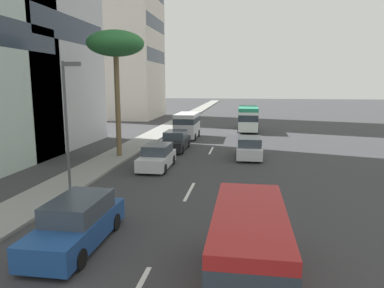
{
  "coord_description": "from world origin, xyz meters",
  "views": [
    {
      "loc": [
        -2.48,
        -2.82,
        5.6
      ],
      "look_at": [
        19.26,
        0.5,
        1.82
      ],
      "focal_mm": 33.15,
      "sensor_mm": 36.0,
      "label": 1
    }
  ],
  "objects": [
    {
      "name": "car_fourth",
      "position": [
        26.59,
        3.03,
        0.76
      ],
      "size": [
        4.79,
        1.92,
        1.6
      ],
      "rotation": [
        0.0,
        0.0,
        3.14
      ],
      "color": "black",
      "rests_on": "ground_plane"
    },
    {
      "name": "van_sixth",
      "position": [
        33.21,
        3.13,
        1.47
      ],
      "size": [
        4.68,
        2.2,
        2.57
      ],
      "rotation": [
        0.0,
        0.0,
        3.14
      ],
      "color": "silver",
      "rests_on": "ground_plane"
    },
    {
      "name": "street_lamp",
      "position": [
        14.04,
        5.97,
        4.2
      ],
      "size": [
        0.24,
        0.97,
        6.52
      ],
      "color": "#4C4C51",
      "rests_on": "sidewalk_right"
    },
    {
      "name": "minibus_third",
      "position": [
        40.08,
        -3.09,
        1.57
      ],
      "size": [
        6.73,
        2.35,
        2.85
      ],
      "color": "silver",
      "rests_on": "ground_plane"
    },
    {
      "name": "lane_stripe_mid",
      "position": [
        15.15,
        0.0,
        0.01
      ],
      "size": [
        3.2,
        0.16,
        0.01
      ],
      "primitive_type": "cube",
      "color": "silver",
      "rests_on": "ground_plane"
    },
    {
      "name": "car_lead",
      "position": [
        8.46,
        2.9,
        0.78
      ],
      "size": [
        4.78,
        1.87,
        1.65
      ],
      "rotation": [
        0.0,
        0.0,
        3.14
      ],
      "color": "#1E478C",
      "rests_on": "ground_plane"
    },
    {
      "name": "car_second",
      "position": [
        24.34,
        -3.15,
        0.75
      ],
      "size": [
        4.53,
        1.92,
        1.59
      ],
      "color": "silver",
      "rests_on": "ground_plane"
    },
    {
      "name": "palm_tree",
      "position": [
        22.94,
        6.68,
        8.3
      ],
      "size": [
        4.16,
        4.16,
        9.24
      ],
      "color": "brown",
      "rests_on": "sidewalk_right"
    },
    {
      "name": "car_seventh",
      "position": [
        19.94,
        2.95,
        0.75
      ],
      "size": [
        4.25,
        1.84,
        1.59
      ],
      "rotation": [
        0.0,
        0.0,
        3.14
      ],
      "color": "silver",
      "rests_on": "ground_plane"
    },
    {
      "name": "lane_stripe_far",
      "position": [
        26.76,
        0.0,
        0.01
      ],
      "size": [
        3.2,
        0.16,
        0.01
      ],
      "primitive_type": "cube",
      "color": "silver",
      "rests_on": "ground_plane"
    },
    {
      "name": "ground_plane",
      "position": [
        31.5,
        0.0,
        0.0
      ],
      "size": [
        198.0,
        198.0,
        0.0
      ],
      "primitive_type": "plane",
      "color": "#38383A"
    },
    {
      "name": "sidewalk_right",
      "position": [
        31.5,
        6.98,
        0.07
      ],
      "size": [
        162.0,
        2.59,
        0.15
      ],
      "primitive_type": "cube",
      "color": "gray",
      "rests_on": "ground_plane"
    },
    {
      "name": "van_fifth",
      "position": [
        6.57,
        -3.0,
        1.3
      ],
      "size": [
        5.22,
        2.06,
        2.26
      ],
      "color": "#A51E1E",
      "rests_on": "ground_plane"
    }
  ]
}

